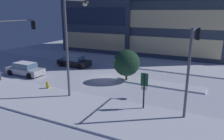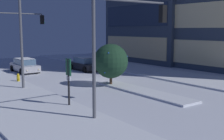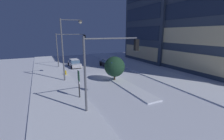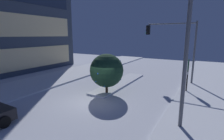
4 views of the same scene
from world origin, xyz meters
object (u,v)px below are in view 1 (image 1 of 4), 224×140
car_near (25,69)px  fire_hydrant (48,86)px  car_far (74,61)px  decorated_tree_median (127,63)px  parking_info_sign (144,87)px  traffic_light_corner_near_right (193,52)px  street_lamp_arched (72,35)px  traffic_light_corner_near_left (13,37)px

car_near → fire_hydrant: 6.35m
car_far → decorated_tree_median: 9.45m
car_near → parking_info_sign: size_ratio=1.63×
traffic_light_corner_near_right → street_lamp_arched: bearing=99.7°
parking_info_sign → traffic_light_corner_near_left: bearing=82.0°
traffic_light_corner_near_right → street_lamp_arched: street_lamp_arched is taller
car_far → traffic_light_corner_near_right: bearing=156.6°
traffic_light_corner_near_right → parking_info_sign: traffic_light_corner_near_right is taller
car_far → decorated_tree_median: (8.89, -2.94, 1.32)m
car_near → traffic_light_corner_near_right: bearing=-3.0°
street_lamp_arched → parking_info_sign: street_lamp_arched is taller
traffic_light_corner_near_left → fire_hydrant: traffic_light_corner_near_left is taller
fire_hydrant → car_far: bearing=109.6°
traffic_light_corner_near_right → traffic_light_corner_near_left: bearing=89.4°
fire_hydrant → decorated_tree_median: size_ratio=0.24×
parking_info_sign → decorated_tree_median: (-3.80, 5.85, 0.17)m
traffic_light_corner_near_left → street_lamp_arched: (9.35, -1.82, 0.78)m
car_far → traffic_light_corner_near_left: size_ratio=0.71×
car_near → parking_info_sign: (15.38, -2.80, 1.15)m
traffic_light_corner_near_right → decorated_tree_median: 8.23m
traffic_light_corner_near_left → fire_hydrant: 7.73m
car_near → fire_hydrant: car_near is taller
car_near → decorated_tree_median: bearing=14.6°
fire_hydrant → traffic_light_corner_near_left: bearing=163.0°
traffic_light_corner_near_left → parking_info_sign: (15.84, -2.07, -2.70)m
car_far → street_lamp_arched: size_ratio=0.55×
street_lamp_arched → traffic_light_corner_near_left: bearing=86.4°
street_lamp_arched → traffic_light_corner_near_right: bearing=-73.0°
decorated_tree_median → street_lamp_arched: bearing=-115.7°
fire_hydrant → decorated_tree_median: bearing=44.3°
car_far → decorated_tree_median: size_ratio=1.33×
traffic_light_corner_near_right → fire_hydrant: bearing=97.7°
traffic_light_corner_near_right → street_lamp_arched: 9.67m
fire_hydrant → parking_info_sign: parking_info_sign is taller
traffic_light_corner_near_left → street_lamp_arched: bearing=-101.0°
fire_hydrant → parking_info_sign: bearing=-1.0°
parking_info_sign → decorated_tree_median: size_ratio=0.85×
traffic_light_corner_near_left → decorated_tree_median: (12.04, 3.78, -2.53)m
car_near → traffic_light_corner_near_right: 18.78m
traffic_light_corner_near_right → decorated_tree_median: size_ratio=1.83×
car_near → fire_hydrant: size_ratio=5.79×
car_far → fire_hydrant: bearing=110.0°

